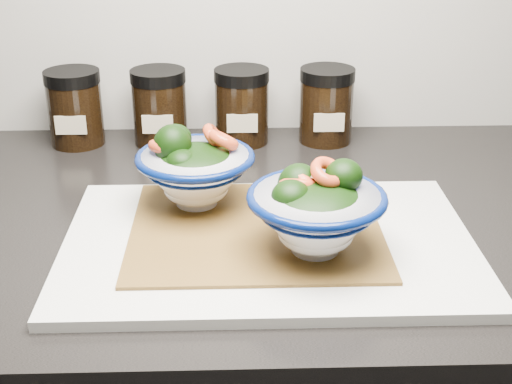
{
  "coord_description": "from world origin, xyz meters",
  "views": [
    {
      "loc": [
        0.04,
        0.67,
        1.29
      ],
      "look_at": [
        0.06,
        1.38,
        0.96
      ],
      "focal_mm": 50.0,
      "sensor_mm": 36.0,
      "label": 1
    }
  ],
  "objects_px": {
    "cutting_board": "(269,244)",
    "bowl_left": "(194,169)",
    "spice_jar_a": "(75,108)",
    "spice_jar_c": "(242,106)",
    "spice_jar_b": "(160,107)",
    "bowl_right": "(315,211)",
    "spice_jar_d": "(326,105)"
  },
  "relations": [
    {
      "from": "cutting_board",
      "to": "spice_jar_d",
      "type": "distance_m",
      "value": 0.35
    },
    {
      "from": "bowl_right",
      "to": "spice_jar_d",
      "type": "distance_m",
      "value": 0.37
    },
    {
      "from": "spice_jar_b",
      "to": "spice_jar_c",
      "type": "xyz_separation_m",
      "value": [
        0.12,
        0.0,
        0.0
      ]
    },
    {
      "from": "spice_jar_a",
      "to": "spice_jar_c",
      "type": "height_order",
      "value": "same"
    },
    {
      "from": "cutting_board",
      "to": "spice_jar_c",
      "type": "distance_m",
      "value": 0.34
    },
    {
      "from": "cutting_board",
      "to": "bowl_left",
      "type": "relative_size",
      "value": 3.18
    },
    {
      "from": "spice_jar_d",
      "to": "bowl_left",
      "type": "bearing_deg",
      "value": -127.0
    },
    {
      "from": "cutting_board",
      "to": "bowl_left",
      "type": "bearing_deg",
      "value": 134.54
    },
    {
      "from": "bowl_left",
      "to": "spice_jar_d",
      "type": "bearing_deg",
      "value": 53.0
    },
    {
      "from": "spice_jar_a",
      "to": "spice_jar_d",
      "type": "bearing_deg",
      "value": 0.0
    },
    {
      "from": "spice_jar_c",
      "to": "spice_jar_d",
      "type": "relative_size",
      "value": 1.0
    },
    {
      "from": "spice_jar_a",
      "to": "spice_jar_c",
      "type": "bearing_deg",
      "value": 0.0
    },
    {
      "from": "bowl_left",
      "to": "bowl_right",
      "type": "relative_size",
      "value": 0.97
    },
    {
      "from": "bowl_left",
      "to": "spice_jar_c",
      "type": "height_order",
      "value": "bowl_left"
    },
    {
      "from": "cutting_board",
      "to": "spice_jar_d",
      "type": "xyz_separation_m",
      "value": [
        0.1,
        0.33,
        0.05
      ]
    },
    {
      "from": "bowl_right",
      "to": "spice_jar_b",
      "type": "distance_m",
      "value": 0.41
    },
    {
      "from": "bowl_left",
      "to": "spice_jar_c",
      "type": "relative_size",
      "value": 1.25
    },
    {
      "from": "spice_jar_a",
      "to": "spice_jar_c",
      "type": "relative_size",
      "value": 1.0
    },
    {
      "from": "spice_jar_a",
      "to": "spice_jar_c",
      "type": "xyz_separation_m",
      "value": [
        0.25,
        0.0,
        0.0
      ]
    },
    {
      "from": "bowl_left",
      "to": "cutting_board",
      "type": "bearing_deg",
      "value": -45.46
    },
    {
      "from": "bowl_left",
      "to": "spice_jar_b",
      "type": "bearing_deg",
      "value": 104.33
    },
    {
      "from": "bowl_right",
      "to": "spice_jar_a",
      "type": "bearing_deg",
      "value": 131.32
    },
    {
      "from": "spice_jar_b",
      "to": "bowl_right",
      "type": "bearing_deg",
      "value": -61.9
    },
    {
      "from": "spice_jar_b",
      "to": "spice_jar_a",
      "type": "bearing_deg",
      "value": 180.0
    },
    {
      "from": "spice_jar_c",
      "to": "spice_jar_d",
      "type": "xyz_separation_m",
      "value": [
        0.13,
        0.0,
        0.0
      ]
    },
    {
      "from": "bowl_right",
      "to": "spice_jar_a",
      "type": "distance_m",
      "value": 0.48
    },
    {
      "from": "spice_jar_a",
      "to": "spice_jar_b",
      "type": "bearing_deg",
      "value": 0.0
    },
    {
      "from": "cutting_board",
      "to": "bowl_left",
      "type": "distance_m",
      "value": 0.13
    },
    {
      "from": "cutting_board",
      "to": "spice_jar_a",
      "type": "distance_m",
      "value": 0.43
    },
    {
      "from": "bowl_left",
      "to": "spice_jar_b",
      "type": "relative_size",
      "value": 1.25
    },
    {
      "from": "bowl_right",
      "to": "spice_jar_c",
      "type": "bearing_deg",
      "value": 101.09
    },
    {
      "from": "bowl_left",
      "to": "spice_jar_a",
      "type": "height_order",
      "value": "bowl_left"
    }
  ]
}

